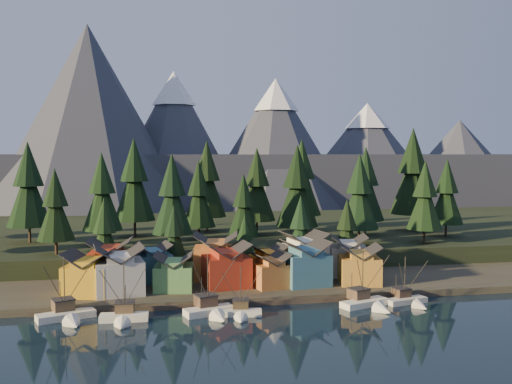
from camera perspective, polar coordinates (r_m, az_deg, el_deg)
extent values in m
plane|color=black|center=(101.59, -0.17, -13.54)|extent=(500.00, 500.00, 0.00)
cube|color=#322E24|center=(139.65, -3.17, -8.39)|extent=(400.00, 50.00, 1.50)
cube|color=black|center=(188.17, -5.14, -4.52)|extent=(420.00, 100.00, 6.00)
cube|color=#433730|center=(117.08, -1.66, -10.92)|extent=(80.00, 4.00, 1.00)
cube|color=#434556|center=(336.16, -7.58, 1.20)|extent=(560.00, 160.00, 30.00)
cone|color=#434556|center=(277.11, -16.37, 6.73)|extent=(100.00, 100.00, 90.00)
cone|color=#434556|center=(293.67, -8.16, 4.92)|extent=(80.00, 80.00, 72.00)
cone|color=white|center=(295.46, -8.21, 10.23)|extent=(22.40, 22.40, 17.28)
cone|color=#434556|center=(288.23, 1.96, 4.58)|extent=(84.00, 84.00, 68.00)
cone|color=white|center=(289.71, 1.97, 9.69)|extent=(23.52, 23.52, 16.32)
cone|color=#434556|center=(319.72, 11.01, 3.54)|extent=(92.00, 92.00, 58.00)
cone|color=white|center=(320.38, 11.06, 7.49)|extent=(25.76, 25.76, 13.92)
cone|color=#434556|center=(353.22, 19.62, 2.76)|extent=(88.00, 88.00, 50.00)
cube|color=beige|center=(112.73, -18.48, -11.76)|extent=(10.88, 7.00, 1.82)
cone|color=beige|center=(107.42, -17.74, -12.53)|extent=(4.48, 4.55, 3.42)
cube|color=black|center=(112.91, -18.47, -12.10)|extent=(11.14, 7.14, 0.40)
cube|color=brown|center=(114.05, -18.73, -10.67)|extent=(4.65, 4.52, 2.05)
cube|color=#2D2A2A|center=(113.78, -18.74, -10.11)|extent=(4.94, 4.82, 0.23)
cylinder|color=black|center=(111.89, -18.62, -8.73)|extent=(0.20, 0.20, 10.25)
cylinder|color=black|center=(115.70, -19.00, -9.65)|extent=(0.16, 0.16, 5.01)
cube|color=silver|center=(109.03, -13.05, -12.22)|extent=(8.85, 3.56, 1.67)
cone|color=silver|center=(104.47, -13.29, -12.94)|extent=(3.28, 3.12, 3.13)
cube|color=black|center=(109.20, -13.04, -12.53)|extent=(9.06, 3.62, 0.37)
cube|color=brown|center=(110.12, -12.98, -11.18)|extent=(3.49, 3.29, 1.88)
cube|color=#2D2A2A|center=(109.86, -12.99, -10.65)|extent=(3.71, 3.51, 0.21)
cylinder|color=black|center=(108.16, -13.07, -9.35)|extent=(0.19, 0.19, 9.40)
cylinder|color=black|center=(111.50, -12.91, -10.21)|extent=(0.15, 0.15, 4.60)
cube|color=silver|center=(110.50, -4.69, -11.89)|extent=(10.08, 6.10, 1.82)
cone|color=silver|center=(105.92, -3.55, -12.59)|extent=(4.23, 4.12, 3.42)
cube|color=black|center=(110.69, -4.69, -12.23)|extent=(10.32, 6.22, 0.40)
cube|color=brown|center=(111.58, -5.05, -10.80)|extent=(4.50, 4.35, 2.05)
cube|color=#2D2A2A|center=(111.30, -5.06, -10.23)|extent=(4.79, 4.64, 0.23)
cylinder|color=black|center=(109.55, -4.83, -8.80)|extent=(0.21, 0.21, 10.26)
cylinder|color=black|center=(112.95, -5.45, -9.78)|extent=(0.16, 0.16, 5.02)
cube|color=silver|center=(109.50, -1.55, -12.07)|extent=(8.19, 3.86, 1.47)
cone|color=silver|center=(105.36, -1.52, -12.72)|extent=(3.11, 3.06, 2.75)
cube|color=black|center=(109.66, -1.55, -12.35)|extent=(8.38, 3.94, 0.32)
cube|color=#423623|center=(110.51, -1.56, -11.16)|extent=(3.30, 3.15, 1.65)
cube|color=#2D2A2A|center=(110.28, -1.56, -10.70)|extent=(3.51, 3.35, 0.18)
cylinder|color=black|center=(108.75, -1.56, -9.56)|extent=(0.16, 0.16, 8.25)
cylinder|color=black|center=(111.77, -1.57, -10.31)|extent=(0.13, 0.13, 4.03)
cube|color=white|center=(117.75, 10.79, -10.97)|extent=(10.65, 6.48, 1.74)
cone|color=white|center=(113.76, 12.67, -11.52)|extent=(4.23, 4.36, 3.25)
cube|color=black|center=(117.92, 10.79, -11.27)|extent=(10.90, 6.62, 0.38)
cube|color=brown|center=(118.70, 10.21, -10.00)|extent=(4.36, 4.23, 1.95)
cube|color=#2D2A2A|center=(118.44, 10.21, -9.49)|extent=(4.64, 4.51, 0.22)
cylinder|color=black|center=(116.89, 10.63, -8.21)|extent=(0.20, 0.20, 9.76)
cylinder|color=black|center=(119.91, 9.56, -9.11)|extent=(0.15, 0.15, 4.77)
cube|color=beige|center=(121.83, 14.79, -10.55)|extent=(9.10, 4.69, 1.50)
cone|color=beige|center=(118.26, 16.25, -11.02)|extent=(3.40, 3.52, 2.81)
cube|color=black|center=(121.97, 14.79, -10.80)|extent=(9.31, 4.78, 0.33)
cube|color=#463225|center=(122.70, 14.34, -9.74)|extent=(3.55, 3.41, 1.68)
cube|color=#2D2A2A|center=(122.48, 14.34, -9.31)|extent=(3.77, 3.63, 0.19)
cylinder|color=black|center=(121.12, 14.68, -8.24)|extent=(0.17, 0.17, 8.42)
cylinder|color=black|center=(123.78, 13.83, -8.99)|extent=(0.13, 0.13, 4.12)
cube|color=gold|center=(122.52, -16.42, -8.44)|extent=(10.59, 9.74, 6.21)
cube|color=gold|center=(121.79, -16.45, -6.73)|extent=(6.59, 8.67, 1.27)
cube|color=beige|center=(121.85, -13.52, -8.28)|extent=(10.74, 9.83, 6.96)
cube|color=beige|center=(121.05, -13.55, -6.36)|extent=(6.43, 9.05, 1.35)
cube|color=#4F8548|center=(123.18, -8.21, -8.47)|extent=(8.95, 8.50, 5.32)
cube|color=#4F8548|center=(122.54, -8.22, -7.00)|extent=(5.37, 7.84, 1.12)
cube|color=maroon|center=(124.97, -2.98, -7.94)|extent=(10.37, 9.41, 6.66)
cube|color=maroon|center=(124.21, -2.98, -6.14)|extent=(6.14, 8.73, 1.33)
cube|color=#B3682E|center=(124.81, 1.46, -8.31)|extent=(8.51, 8.51, 5.12)
cube|color=#B3682E|center=(124.20, 1.46, -6.94)|extent=(5.33, 7.70, 1.01)
cube|color=#34617B|center=(126.68, 5.00, -7.73)|extent=(10.34, 9.07, 6.91)
cube|color=#34617B|center=(125.93, 5.01, -5.90)|extent=(6.14, 8.36, 1.32)
cube|color=#BB8430|center=(129.63, 10.31, -7.73)|extent=(9.94, 9.08, 5.96)
cube|color=#BB8430|center=(128.96, 10.33, -6.17)|extent=(6.08, 8.20, 1.22)
cube|color=maroon|center=(130.56, -14.37, -7.42)|extent=(9.94, 8.99, 7.23)
cube|color=maroon|center=(129.81, -14.40, -5.58)|extent=(5.76, 8.49, 1.31)
cube|color=#35637D|center=(131.93, -10.25, -7.46)|extent=(9.03, 8.66, 6.25)
cube|color=#35637D|center=(131.26, -10.27, -5.90)|extent=(5.61, 7.79, 1.08)
cube|color=#C37032|center=(132.61, -4.03, -7.08)|extent=(11.13, 9.89, 7.45)
cube|color=#C37032|center=(131.85, -4.04, -5.20)|extent=(6.69, 9.03, 1.40)
cube|color=orange|center=(132.36, 1.24, -7.53)|extent=(8.75, 7.65, 5.45)
cube|color=orange|center=(131.76, 1.24, -6.15)|extent=(5.30, 6.90, 1.09)
cube|color=silver|center=(135.63, 4.78, -6.84)|extent=(10.69, 9.79, 7.44)
cube|color=silver|center=(134.88, 4.79, -5.01)|extent=(6.40, 9.00, 1.34)
cube|color=beige|center=(137.96, 9.18, -6.81)|extent=(10.08, 9.68, 6.91)
cube|color=beige|center=(137.28, 9.19, -5.15)|extent=(6.32, 8.67, 1.20)
cylinder|color=#332319|center=(167.99, -21.68, -3.92)|extent=(0.70, 0.70, 4.88)
cone|color=black|center=(166.94, -21.77, -0.32)|extent=(11.92, 11.92, 16.80)
cone|color=black|center=(166.57, -21.85, 2.65)|extent=(8.13, 8.13, 12.19)
cylinder|color=#332319|center=(146.84, -19.34, -5.19)|extent=(0.70, 0.70, 3.67)
cone|color=black|center=(145.84, -19.41, -2.10)|extent=(8.98, 8.98, 12.66)
cone|color=black|center=(145.33, -19.46, 0.47)|extent=(6.12, 6.12, 9.19)
cylinder|color=#332319|center=(157.42, -15.06, -4.38)|extent=(0.70, 0.70, 4.36)
cone|color=black|center=(156.37, -15.12, -0.95)|extent=(10.66, 10.66, 15.02)
cone|color=black|center=(155.93, -15.17, 1.89)|extent=(7.27, 7.27, 10.90)
cylinder|color=#332319|center=(171.80, -12.01, -3.52)|extent=(0.70, 0.70, 5.11)
cone|color=black|center=(170.75, -12.06, 0.17)|extent=(12.49, 12.49, 17.60)
cone|color=black|center=(170.42, -12.11, 3.22)|extent=(8.52, 8.52, 12.78)
cylinder|color=#332319|center=(147.14, -8.34, -4.87)|extent=(0.70, 0.70, 4.31)
cone|color=black|center=(146.02, -8.38, -1.24)|extent=(10.54, 10.54, 14.86)
cone|color=black|center=(145.54, -8.41, 1.77)|extent=(7.19, 7.19, 10.78)
cylinder|color=#332319|center=(162.46, -5.72, -4.08)|extent=(0.70, 0.70, 3.96)
cone|color=black|center=(161.51, -5.74, -1.06)|extent=(9.69, 9.69, 13.65)
cone|color=black|center=(161.06, -5.76, 1.43)|extent=(6.61, 6.61, 9.91)
cylinder|color=#332319|center=(147.02, -1.25, -5.01)|extent=(0.70, 0.70, 3.39)
cone|color=black|center=(146.07, -1.26, -2.17)|extent=(8.29, 8.29, 11.68)
cone|color=black|center=(145.56, -1.26, 0.20)|extent=(5.65, 5.65, 8.48)
cylinder|color=#332319|center=(171.71, 0.09, -3.53)|extent=(0.70, 0.70, 4.60)
cone|color=black|center=(170.71, 0.09, -0.20)|extent=(11.25, 11.25, 15.86)
cone|color=black|center=(170.33, 0.09, 2.54)|extent=(7.67, 7.67, 11.51)
cylinder|color=#332319|center=(157.00, 4.12, -4.21)|extent=(0.70, 0.70, 4.73)
cone|color=black|center=(155.89, 4.14, -0.48)|extent=(11.56, 11.56, 16.29)
cone|color=black|center=(155.48, 4.15, 2.61)|extent=(7.88, 7.88, 11.82)
cylinder|color=#332319|center=(182.97, 4.56, -3.00)|extent=(0.70, 0.70, 5.11)
cone|color=black|center=(181.98, 4.58, 0.46)|extent=(12.49, 12.49, 17.60)
cone|color=black|center=(181.67, 4.59, 3.32)|extent=(8.51, 8.51, 12.77)
cylinder|color=#332319|center=(157.16, 10.25, -4.33)|extent=(0.70, 0.70, 4.30)
cone|color=black|center=(156.11, 10.29, -0.95)|extent=(10.51, 10.51, 14.81)
cone|color=black|center=(155.67, 10.33, 1.86)|extent=(7.17, 7.17, 10.75)
cylinder|color=#332319|center=(174.78, 10.84, -3.46)|extent=(0.70, 0.70, 4.66)
cone|color=black|center=(173.80, 10.88, -0.16)|extent=(11.38, 11.38, 16.04)
cone|color=black|center=(173.43, 10.92, 2.57)|extent=(7.76, 7.76, 11.64)
cylinder|color=#332319|center=(162.63, 16.46, -4.21)|extent=(0.70, 0.70, 3.98)
cone|color=black|center=(161.67, 16.51, -1.18)|extent=(9.73, 9.73, 13.71)
cone|color=black|center=(161.23, 16.56, 1.32)|extent=(6.63, 6.63, 9.95)
cylinder|color=#332319|center=(187.37, 15.31, -2.87)|extent=(0.70, 0.70, 5.71)
cone|color=black|center=(186.36, 15.38, 0.91)|extent=(13.96, 13.96, 19.67)
cone|color=black|center=(186.14, 15.43, 4.03)|extent=(9.52, 9.52, 14.28)
cylinder|color=#332319|center=(179.55, -4.91, -3.15)|extent=(0.70, 0.70, 5.00)
cone|color=black|center=(178.55, -4.93, 0.30)|extent=(12.22, 12.22, 17.22)
cone|color=black|center=(178.22, -4.94, 3.15)|extent=(8.33, 8.33, 12.50)
cylinder|color=#332319|center=(176.98, 18.45, -3.60)|extent=(0.70, 0.70, 4.04)
cone|color=black|center=(176.09, 18.51, -0.77)|extent=(9.88, 9.88, 13.92)
cone|color=black|center=(175.68, 18.56, 1.57)|extent=(6.74, 6.74, 10.10)
cylinder|color=#332319|center=(138.46, -14.84, -7.61)|extent=(0.70, 0.70, 3.30)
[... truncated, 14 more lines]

